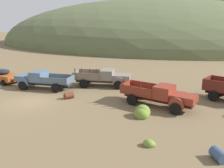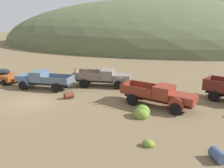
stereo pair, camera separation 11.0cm
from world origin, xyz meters
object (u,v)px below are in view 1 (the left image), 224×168
at_px(car_oxide_orange, 4,76).
at_px(truck_chalk_blue, 40,79).
at_px(truck_primer_gray, 106,77).
at_px(truck_rust_red, 163,96).
at_px(oil_drum_tipped, 69,96).
at_px(oil_drum_by_truck, 219,155).

xyz_separation_m(car_oxide_orange, truck_chalk_blue, (5.78, -0.10, 0.17)).
xyz_separation_m(truck_primer_gray, truck_rust_red, (7.25, -3.78, -0.00)).
bearing_deg(oil_drum_tipped, truck_chalk_blue, 163.36).
height_order(truck_primer_gray, truck_rust_red, same).
bearing_deg(truck_primer_gray, oil_drum_by_truck, -58.14).
xyz_separation_m(truck_rust_red, oil_drum_by_truck, (4.48, -6.33, -0.69)).
bearing_deg(truck_primer_gray, truck_chalk_blue, -163.95).
bearing_deg(car_oxide_orange, truck_primer_gray, 23.02).
height_order(truck_chalk_blue, oil_drum_by_truck, truck_chalk_blue).
relative_size(truck_chalk_blue, oil_drum_by_truck, 6.19).
height_order(oil_drum_tipped, oil_drum_by_truck, oil_drum_by_truck).
bearing_deg(truck_chalk_blue, truck_rust_red, 168.85).
relative_size(truck_primer_gray, oil_drum_tipped, 6.37).
bearing_deg(truck_rust_red, car_oxide_orange, -171.00).
bearing_deg(truck_chalk_blue, oil_drum_by_truck, 148.93).
relative_size(truck_rust_red, oil_drum_by_truck, 6.21).
distance_m(truck_rust_red, oil_drum_by_truck, 7.79).
distance_m(car_oxide_orange, oil_drum_by_truck, 24.32).
distance_m(car_oxide_orange, truck_primer_gray, 12.38).
xyz_separation_m(oil_drum_tipped, oil_drum_by_truck, (12.90, -4.71, 0.02)).
bearing_deg(truck_chalk_blue, oil_drum_tipped, 151.44).
height_order(truck_rust_red, oil_drum_by_truck, truck_rust_red).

